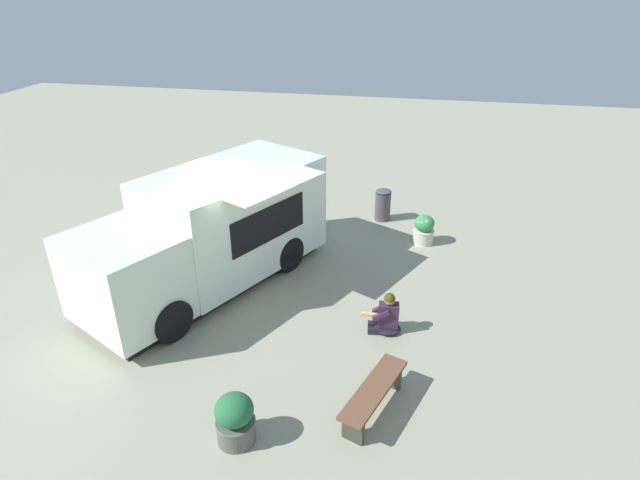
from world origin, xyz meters
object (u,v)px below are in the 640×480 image
food_truck (211,234)px  person_customer (387,317)px  planter_flowering_far (424,229)px  plaza_bench (374,393)px  planter_flowering_near (235,419)px  trash_bin (383,205)px  planter_flowering_side (145,197)px

food_truck → person_customer: 4.13m
planter_flowering_far → plaza_bench: size_ratio=0.45×
food_truck → person_customer: bearing=-15.4°
person_customer → planter_flowering_near: person_customer is taller
planter_flowering_near → trash_bin: bearing=80.5°
food_truck → planter_flowering_side: size_ratio=8.46×
person_customer → planter_flowering_side: size_ratio=1.22×
person_customer → plaza_bench: 2.12m
trash_bin → planter_flowering_far: bearing=-46.4°
person_customer → planter_flowering_far: bearing=81.2°
planter_flowering_near → plaza_bench: size_ratio=0.49×
planter_flowering_side → trash_bin: (6.85, 0.60, 0.10)m
person_customer → trash_bin: 5.12m
person_customer → planter_flowering_side: bearing=148.8°
planter_flowering_side → planter_flowering_near: bearing=-54.1°
food_truck → plaza_bench: 5.09m
planter_flowering_far → trash_bin: trash_bin is taller
food_truck → planter_flowering_far: (4.49, 2.80, -0.79)m
food_truck → planter_flowering_near: bearing=-64.6°
food_truck → trash_bin: 5.27m
plaza_bench → food_truck: bearing=140.6°
planter_flowering_far → trash_bin: (-1.16, 1.22, 0.07)m
person_customer → trash_bin: size_ratio=0.96×
planter_flowering_near → trash_bin: 8.28m
planter_flowering_far → plaza_bench: planter_flowering_far is taller
food_truck → trash_bin: bearing=50.3°
trash_bin → planter_flowering_near: bearing=-99.5°
plaza_bench → trash_bin: 7.23m
planter_flowering_side → trash_bin: bearing=5.0°
person_customer → plaza_bench: bearing=-90.4°
planter_flowering_side → trash_bin: 6.88m
person_customer → planter_flowering_far: size_ratio=1.12×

